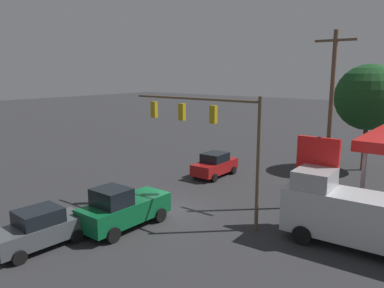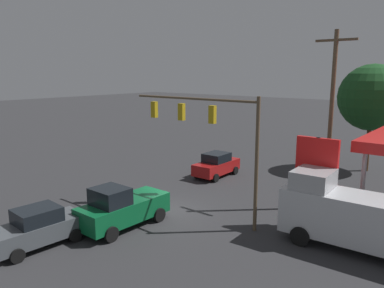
{
  "view_description": "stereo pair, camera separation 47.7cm",
  "coord_description": "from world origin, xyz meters",
  "px_view_note": "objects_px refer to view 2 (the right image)",
  "views": [
    {
      "loc": [
        -14.3,
        16.41,
        8.35
      ],
      "look_at": [
        0.0,
        -2.0,
        3.87
      ],
      "focal_mm": 35.0,
      "sensor_mm": 36.0,
      "label": 1
    },
    {
      "loc": [
        -14.67,
        16.11,
        8.35
      ],
      "look_at": [
        0.0,
        -2.0,
        3.87
      ],
      "focal_mm": 35.0,
      "sensor_mm": 36.0,
      "label": 2
    }
  ],
  "objects_px": {
    "price_sign": "(316,170)",
    "delivery_truck": "(352,215)",
    "street_tree": "(372,98)",
    "utility_pole": "(331,118)",
    "traffic_signal_assembly": "(207,126)",
    "sedan_waiting": "(38,227)",
    "pickup_parked": "(122,208)",
    "sedan_far": "(216,165)"
  },
  "relations": [
    {
      "from": "delivery_truck",
      "to": "street_tree",
      "type": "xyz_separation_m",
      "value": [
        3.33,
        -15.89,
        4.58
      ]
    },
    {
      "from": "sedan_waiting",
      "to": "pickup_parked",
      "type": "height_order",
      "value": "pickup_parked"
    },
    {
      "from": "traffic_signal_assembly",
      "to": "street_tree",
      "type": "xyz_separation_m",
      "value": [
        -4.5,
        -16.92,
        0.9
      ]
    },
    {
      "from": "traffic_signal_assembly",
      "to": "street_tree",
      "type": "distance_m",
      "value": 17.53
    },
    {
      "from": "sedan_far",
      "to": "traffic_signal_assembly",
      "type": "bearing_deg",
      "value": 30.68
    },
    {
      "from": "traffic_signal_assembly",
      "to": "utility_pole",
      "type": "bearing_deg",
      "value": -130.98
    },
    {
      "from": "sedan_waiting",
      "to": "sedan_far",
      "type": "bearing_deg",
      "value": -174.41
    },
    {
      "from": "sedan_far",
      "to": "street_tree",
      "type": "height_order",
      "value": "street_tree"
    },
    {
      "from": "pickup_parked",
      "to": "street_tree",
      "type": "bearing_deg",
      "value": 162.36
    },
    {
      "from": "utility_pole",
      "to": "sedan_waiting",
      "type": "relative_size",
      "value": 2.39
    },
    {
      "from": "pickup_parked",
      "to": "street_tree",
      "type": "relative_size",
      "value": 0.58
    },
    {
      "from": "price_sign",
      "to": "sedan_waiting",
      "type": "height_order",
      "value": "price_sign"
    },
    {
      "from": "traffic_signal_assembly",
      "to": "price_sign",
      "type": "distance_m",
      "value": 6.33
    },
    {
      "from": "traffic_signal_assembly",
      "to": "utility_pole",
      "type": "relative_size",
      "value": 0.81
    },
    {
      "from": "price_sign",
      "to": "delivery_truck",
      "type": "relative_size",
      "value": 0.73
    },
    {
      "from": "utility_pole",
      "to": "delivery_truck",
      "type": "xyz_separation_m",
      "value": [
        -2.86,
        4.68,
        -3.98
      ]
    },
    {
      "from": "utility_pole",
      "to": "street_tree",
      "type": "distance_m",
      "value": 11.23
    },
    {
      "from": "sedan_far",
      "to": "utility_pole",
      "type": "bearing_deg",
      "value": 79.14
    },
    {
      "from": "sedan_waiting",
      "to": "traffic_signal_assembly",
      "type": "bearing_deg",
      "value": 157.7
    },
    {
      "from": "traffic_signal_assembly",
      "to": "street_tree",
      "type": "relative_size",
      "value": 0.97
    },
    {
      "from": "price_sign",
      "to": "delivery_truck",
      "type": "bearing_deg",
      "value": 154.58
    },
    {
      "from": "utility_pole",
      "to": "price_sign",
      "type": "relative_size",
      "value": 2.14
    },
    {
      "from": "sedan_far",
      "to": "street_tree",
      "type": "distance_m",
      "value": 14.16
    },
    {
      "from": "sedan_far",
      "to": "sedan_waiting",
      "type": "bearing_deg",
      "value": 1.05
    },
    {
      "from": "traffic_signal_assembly",
      "to": "utility_pole",
      "type": "distance_m",
      "value": 7.58
    },
    {
      "from": "price_sign",
      "to": "sedan_waiting",
      "type": "bearing_deg",
      "value": 46.97
    },
    {
      "from": "sedan_far",
      "to": "street_tree",
      "type": "xyz_separation_m",
      "value": [
        -9.03,
        -9.52,
        5.32
      ]
    },
    {
      "from": "traffic_signal_assembly",
      "to": "delivery_truck",
      "type": "distance_m",
      "value": 8.71
    },
    {
      "from": "sedan_waiting",
      "to": "sedan_far",
      "type": "xyz_separation_m",
      "value": [
        0.5,
        -15.64,
        0.0
      ]
    },
    {
      "from": "delivery_truck",
      "to": "sedan_far",
      "type": "height_order",
      "value": "delivery_truck"
    },
    {
      "from": "price_sign",
      "to": "street_tree",
      "type": "distance_m",
      "value": 15.17
    },
    {
      "from": "utility_pole",
      "to": "sedan_far",
      "type": "distance_m",
      "value": 10.74
    },
    {
      "from": "pickup_parked",
      "to": "street_tree",
      "type": "xyz_separation_m",
      "value": [
        -7.11,
        -21.12,
        5.17
      ]
    },
    {
      "from": "street_tree",
      "to": "delivery_truck",
      "type": "bearing_deg",
      "value": 101.84
    },
    {
      "from": "sedan_waiting",
      "to": "pickup_parked",
      "type": "distance_m",
      "value": 4.29
    },
    {
      "from": "sedan_waiting",
      "to": "price_sign",
      "type": "bearing_deg",
      "value": 140.73
    },
    {
      "from": "pickup_parked",
      "to": "utility_pole",
      "type": "bearing_deg",
      "value": 143.58
    },
    {
      "from": "traffic_signal_assembly",
      "to": "pickup_parked",
      "type": "bearing_deg",
      "value": 58.15
    },
    {
      "from": "utility_pole",
      "to": "pickup_parked",
      "type": "height_order",
      "value": "utility_pole"
    },
    {
      "from": "pickup_parked",
      "to": "street_tree",
      "type": "height_order",
      "value": "street_tree"
    },
    {
      "from": "utility_pole",
      "to": "price_sign",
      "type": "xyz_separation_m",
      "value": [
        -0.65,
        3.63,
        -2.36
      ]
    },
    {
      "from": "traffic_signal_assembly",
      "to": "sedan_far",
      "type": "height_order",
      "value": "traffic_signal_assembly"
    }
  ]
}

